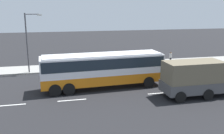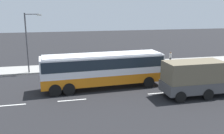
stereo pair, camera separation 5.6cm
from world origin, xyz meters
The scene contains 8 objects.
ground_plane centered at (0.00, 0.00, 0.00)m, with size 120.00×120.00×0.00m, color black.
sidewalk_curb centered at (0.00, 8.73, 0.07)m, with size 80.00×4.00×0.15m, color gray.
lane_centreline centered at (-4.12, -2.84, 0.00)m, with size 25.05×0.16×0.01m.
coach_bus centered at (-1.53, -0.11, 2.07)m, with size 11.80×3.23×3.33m.
cargo_truck centered at (6.39, -4.21, 1.66)m, with size 7.33×2.63×3.13m.
pedestrian_near_curb centered at (9.50, 8.02, 1.04)m, with size 0.32×0.32×1.56m.
pedestrian_at_crossing centered at (3.77, 7.67, 1.02)m, with size 0.32×0.32×1.53m.
street_lamp centered at (-8.84, 7.08, 4.13)m, with size 1.92×0.24×6.89m.
Camera 2 is at (-5.92, -22.74, 7.59)m, focal length 39.76 mm.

